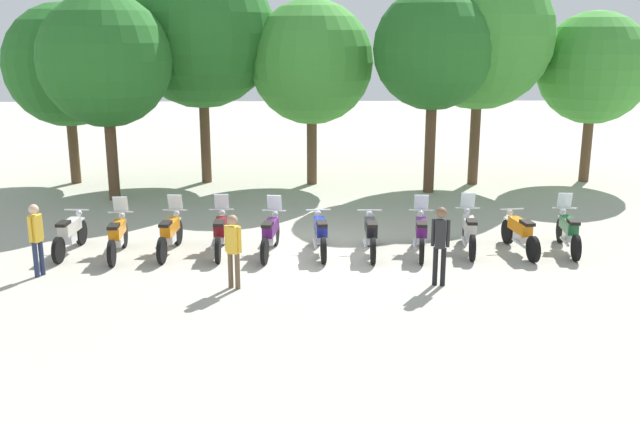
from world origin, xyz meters
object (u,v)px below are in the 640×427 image
Objects in this scene: motorcycle_9 at (520,233)px; tree_1 at (105,61)px; person_0 at (233,246)px; tree_5 at (480,36)px; motorcycle_4 at (270,234)px; tree_3 at (312,62)px; motorcycle_0 at (70,234)px; motorcycle_7 at (421,233)px; motorcycle_5 at (320,234)px; tree_6 at (594,68)px; motorcycle_2 at (170,233)px; motorcycle_3 at (220,232)px; motorcycle_1 at (118,236)px; tree_4 at (434,50)px; person_2 at (36,235)px; motorcycle_8 at (469,231)px; motorcycle_6 at (371,234)px; motorcycle_10 at (568,231)px; person_1 at (440,240)px; tree_2 at (201,34)px; tree_0 at (66,65)px.

motorcycle_9 is 13.66m from tree_1.
person_0 is 13.77m from tree_5.
motorcycle_4 is 0.34× the size of tree_3.
motorcycle_7 reaches higher than motorcycle_0.
tree_6 is (9.97, 8.51, 3.60)m from motorcycle_5.
tree_1 is (-2.88, 5.88, 3.96)m from motorcycle_2.
tree_5 is (3.25, 8.24, 4.70)m from motorcycle_7.
motorcycle_3 reaches higher than motorcycle_5.
motorcycle_3 is at bearing -88.53° from motorcycle_1.
motorcycle_2 reaches higher than motorcycle_5.
motorcycle_4 is 6.22m from motorcycle_9.
tree_5 is (11.97, 7.98, 4.72)m from motorcycle_0.
tree_4 reaches higher than motorcycle_0.
tree_1 reaches higher than motorcycle_4.
motorcycle_5 is 1.32× the size of person_2.
motorcycle_7 is at bearing 105.68° from motorcycle_8.
motorcycle_0 is 18.57m from tree_6.
motorcycle_10 is at bearing -87.25° from motorcycle_6.
person_2 reaches higher than motorcycle_9.
motorcycle_0 is at bearing 92.76° from motorcycle_2.
tree_4 is (-2.32, 6.81, 4.28)m from motorcycle_10.
person_1 is (2.52, -2.39, 0.53)m from motorcycle_5.
motorcycle_9 is 13.42m from tree_2.
motorcycle_0 and motorcycle_9 have the same top height.
motorcycle_9 is 1.00× the size of motorcycle_10.
motorcycle_10 is at bearing -92.73° from motorcycle_1.
motorcycle_1 and motorcycle_2 have the same top height.
motorcycle_8 is at bearing -104.00° from tree_5.
tree_2 reaches higher than motorcycle_0.
tree_1 is (-11.58, 6.04, 3.98)m from motorcycle_9.
tree_0 is 8.63m from tree_3.
motorcycle_3 is at bearing -87.95° from motorcycle_0.
motorcycle_5 is at bearing -88.67° from motorcycle_0.
motorcycle_6 is at bearing -81.02° from tree_3.
tree_2 is (-1.45, 8.63, 4.78)m from motorcycle_3.
tree_0 is 0.97× the size of tree_1.
tree_1 is at bearing 53.80° from person_0.
motorcycle_0 is 6.22m from motorcycle_5.
motorcycle_10 is at bearing -85.87° from motorcycle_2.
tree_4 is (5.83, 9.30, 3.85)m from person_0.
tree_4 is (2.66, 6.92, 4.29)m from motorcycle_6.
motorcycle_9 is at bearing -82.57° from motorcycle_4.
tree_6 is (8.72, 8.59, 3.60)m from motorcycle_6.
motorcycle_6 is at bearing -97.31° from motorcycle_5.
tree_2 is at bearing 48.51° from motorcycle_8.
tree_0 is (-4.98, 8.63, 3.70)m from motorcycle_2.
tree_1 is (-5.37, 6.00, 3.96)m from motorcycle_4.
motorcycle_1 is at bearing 91.64° from motorcycle_6.
motorcycle_5 is 6.23m from motorcycle_10.
motorcycle_5 is at bearing -118.51° from person_1.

